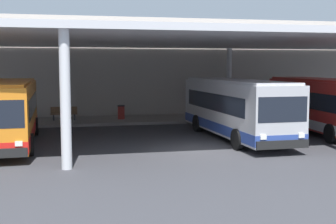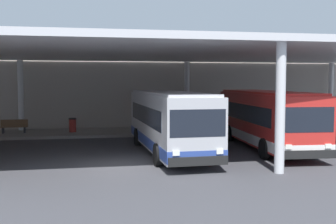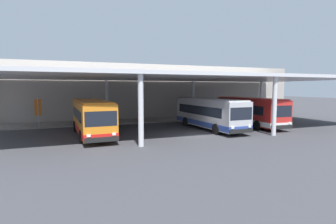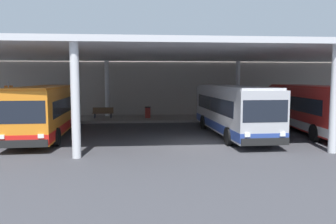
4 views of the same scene
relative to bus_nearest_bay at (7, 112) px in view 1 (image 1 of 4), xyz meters
The scene contains 9 objects.
ground_plane 9.86m from the bus_nearest_bay, 21.38° to the right, with size 200.00×200.00×0.00m, color #3D3D42.
platform_kerb 12.32m from the bus_nearest_bay, 42.19° to the left, with size 42.00×4.50×0.18m, color gray.
station_building_facade 14.76m from the bus_nearest_bay, 51.68° to the left, with size 48.00×1.60×7.58m, color #ADA399.
canopy_shelter 9.96m from the bus_nearest_bay, 12.19° to the left, with size 40.00×17.00×5.55m.
bus_nearest_bay is the anchor object (origin of this frame).
bus_second_bay 11.76m from the bus_nearest_bay, ahead, with size 2.95×10.60×3.17m.
bus_middle_bay 17.34m from the bus_nearest_bay, ahead, with size 3.22×10.67×3.17m.
bench_waiting 8.74m from the bus_nearest_bay, 72.22° to the left, with size 1.80×0.45×0.92m.
trash_bin 10.48m from the bus_nearest_bay, 50.94° to the left, with size 0.52×0.52×0.98m.
Camera 1 is at (-6.02, -19.67, 3.90)m, focal length 47.97 mm.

